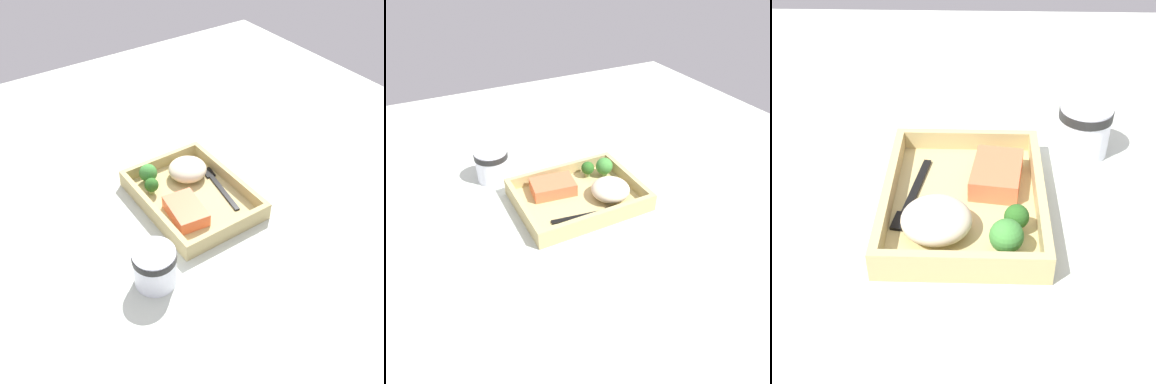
% 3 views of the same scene
% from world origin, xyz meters
% --- Properties ---
extents(ground_plane, '(1.60, 1.60, 0.02)m').
position_xyz_m(ground_plane, '(0.00, 0.00, -0.01)').
color(ground_plane, '#B8C0B3').
extents(takeout_tray, '(0.28, 0.21, 0.01)m').
position_xyz_m(takeout_tray, '(0.00, 0.00, 0.01)').
color(takeout_tray, tan).
rests_on(takeout_tray, ground_plane).
extents(tray_rim, '(0.28, 0.21, 0.03)m').
position_xyz_m(tray_rim, '(0.00, 0.00, 0.03)').
color(tray_rim, tan).
rests_on(tray_rim, takeout_tray).
extents(salmon_fillet, '(0.11, 0.08, 0.03)m').
position_xyz_m(salmon_fillet, '(-0.04, 0.04, 0.03)').
color(salmon_fillet, '#E76841').
rests_on(salmon_fillet, takeout_tray).
extents(mashed_potatoes, '(0.09, 0.09, 0.04)m').
position_xyz_m(mashed_potatoes, '(0.07, -0.03, 0.03)').
color(mashed_potatoes, beige).
rests_on(mashed_potatoes, takeout_tray).
extents(broccoli_floret_1, '(0.04, 0.04, 0.05)m').
position_xyz_m(broccoli_floret_1, '(0.10, 0.05, 0.04)').
color(broccoli_floret_1, '#769E59').
rests_on(broccoli_floret_1, takeout_tray).
extents(broccoli_floret_2, '(0.03, 0.03, 0.04)m').
position_xyz_m(broccoli_floret_2, '(0.06, 0.07, 0.04)').
color(broccoli_floret_2, '#7D9C57').
rests_on(broccoli_floret_2, takeout_tray).
extents(fork, '(0.16, 0.04, 0.00)m').
position_xyz_m(fork, '(-0.00, -0.07, 0.01)').
color(fork, black).
rests_on(fork, takeout_tray).
extents(paper_cup, '(0.08, 0.08, 0.08)m').
position_xyz_m(paper_cup, '(-0.15, 0.18, 0.04)').
color(paper_cup, white).
rests_on(paper_cup, ground_plane).
extents(receipt_slip, '(0.10, 0.12, 0.00)m').
position_xyz_m(receipt_slip, '(0.25, 0.03, 0.00)').
color(receipt_slip, white).
rests_on(receipt_slip, ground_plane).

